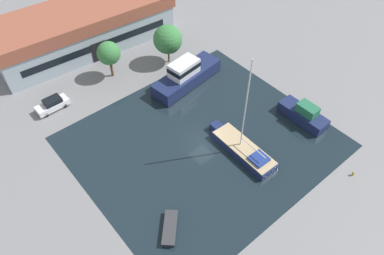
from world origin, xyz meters
TOP-DOWN VIEW (x-y plane):
  - ground_plane at (0.00, 0.00)m, footprint 440.00×440.00m
  - water_canal at (0.00, 0.00)m, footprint 29.21×26.20m
  - warehouse_building at (-0.58, 27.60)m, footprint 28.66×12.03m
  - quay_tree_near_building at (-1.53, 18.25)m, footprint 3.33×3.33m
  - quay_tree_by_water at (6.88, 15.64)m, footprint 4.28×4.28m
  - parked_car at (-11.34, 17.26)m, footprint 4.38×1.85m
  - sailboat_moored at (2.64, -4.32)m, footprint 2.94×9.91m
  - motor_cruiser at (5.58, 9.89)m, footprint 11.46×4.86m
  - small_dinghy at (-10.29, -6.82)m, footprint 3.64×3.74m
  - cabin_boat at (12.53, -5.47)m, footprint 2.38×6.62m
  - mooring_bollard at (9.82, -14.82)m, footprint 0.25×0.25m

SIDE VIEW (x-z plane):
  - ground_plane at x=0.00m, z-range 0.00..0.00m
  - water_canal at x=0.00m, z-range 0.00..0.01m
  - mooring_bollard at x=9.82m, z-range 0.02..0.60m
  - small_dinghy at x=-10.29m, z-range 0.01..0.62m
  - sailboat_moored at x=2.64m, z-range -6.07..7.33m
  - parked_car at x=-11.34m, z-range 0.00..1.67m
  - cabin_boat at x=12.53m, z-range -0.35..2.32m
  - motor_cruiser at x=5.58m, z-range -0.54..3.45m
  - warehouse_building at x=-0.58m, z-range 0.04..6.45m
  - quay_tree_near_building at x=-1.53m, z-range 1.11..6.72m
  - quay_tree_by_water at x=6.88m, z-range 0.89..6.97m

